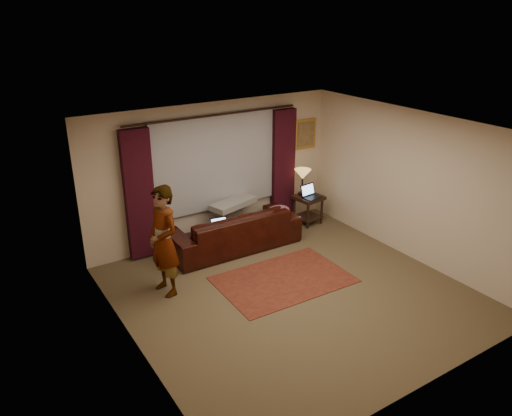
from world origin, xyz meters
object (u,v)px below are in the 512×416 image
Objects in this scene: end_table at (308,209)px; person at (164,241)px; tiffany_lamp at (302,182)px; laptop_table at (312,192)px; laptop_sofa at (221,226)px; sofa at (233,223)px.

end_table is 3.67m from person.
tiffany_lamp is 1.37× the size of laptop_table.
laptop_sofa is 0.19× the size of person.
sofa is 6.25× the size of laptop_table.
sofa is 1.86m from end_table.
laptop_sofa is 2.27m from end_table.
tiffany_lamp is 3.60m from person.
tiffany_lamp reaches higher than laptop_table.
laptop_sofa is (-0.38, -0.22, 0.11)m from sofa.
sofa is 4.11× the size of end_table.
sofa is 1.84m from tiffany_lamp.
laptop_sofa is 0.85× the size of laptop_table.
laptop_table reaches higher than laptop_sofa.
end_table is (1.85, 0.14, -0.20)m from sofa.
person is at bearing -165.27° from end_table.
end_table is 1.11× the size of tiffany_lamp.
sofa is 1.85m from laptop_table.
sofa is at bearing 105.90° from person.
sofa reaches higher than laptop_sofa.
end_table is at bearing 95.38° from person.
sofa is 4.55× the size of tiffany_lamp.
person is at bearing 26.29° from sofa.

